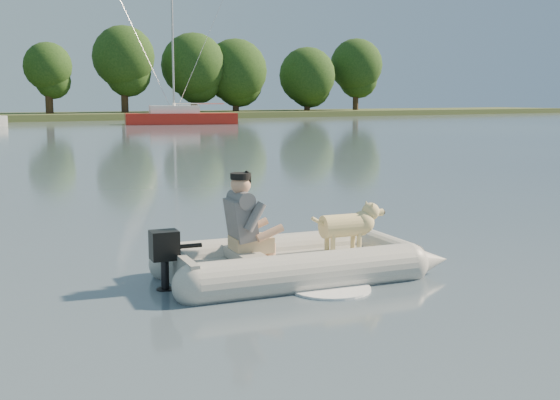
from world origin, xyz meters
TOP-DOWN VIEW (x-y plane):
  - water at (0.00, 0.00)m, footprint 160.00×160.00m
  - treeline at (9.58, 61.06)m, footprint 91.66×7.35m
  - dinghy at (-0.16, 0.59)m, footprint 4.92×3.75m
  - man at (-0.81, 0.74)m, footprint 0.78×0.70m
  - dog at (0.47, 0.54)m, footprint 0.94×0.45m
  - outboard_motor at (-1.74, 0.83)m, footprint 0.44×0.34m
  - sailboat at (17.60, 45.04)m, footprint 8.95×4.94m

SIDE VIEW (x-z plane):
  - water at x=0.00m, z-range 0.00..0.00m
  - outboard_motor at x=-1.74m, z-range -0.08..0.68m
  - dog at x=0.47m, z-range 0.20..0.80m
  - sailboat at x=17.60m, z-range -5.38..6.41m
  - dinghy at x=-0.16m, z-range -0.10..1.24m
  - man at x=-0.81m, z-range 0.23..1.27m
  - treeline at x=9.58m, z-range 0.71..9.98m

